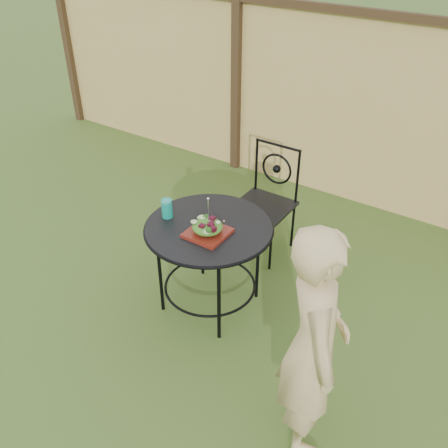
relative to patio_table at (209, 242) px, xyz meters
name	(u,v)px	position (x,y,z in m)	size (l,w,h in m)	color
ground	(226,319)	(0.21, -0.08, -0.59)	(60.00, 60.00, 0.00)	#2B4415
fence	(354,110)	(0.21, 2.11, 0.36)	(8.00, 0.12, 1.90)	#EFD176
patio_table	(209,242)	(0.00, 0.00, 0.00)	(0.92, 0.92, 0.72)	black
patio_chair	(267,199)	(-0.02, 0.88, -0.08)	(0.46, 0.46, 0.95)	black
diner	(313,345)	(1.10, -0.61, 0.15)	(0.54, 0.35, 1.47)	tan
salad_plate	(208,233)	(0.05, -0.09, 0.15)	(0.27, 0.27, 0.02)	#520B0E
salad	(208,227)	(0.05, -0.09, 0.20)	(0.21, 0.21, 0.08)	#235614
fork	(208,211)	(0.06, -0.09, 0.33)	(0.01, 0.01, 0.18)	silver
drinking_glass	(167,208)	(-0.32, -0.06, 0.21)	(0.08, 0.08, 0.14)	#0D9881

